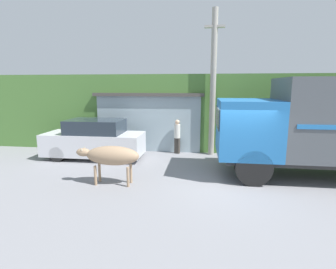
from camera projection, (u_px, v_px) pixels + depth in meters
The scene contains 8 objects.
ground_plane at pixel (231, 182), 8.92m from camera, with size 60.00×60.00×0.00m, color gray.
hillside_embankment at pixel (220, 109), 15.23m from camera, with size 32.00×5.81×3.79m.
building_backdrop at pixel (152, 119), 14.07m from camera, with size 5.46×2.70×2.90m.
cargo_truck at pixel (325, 124), 9.02m from camera, with size 6.92×2.53×3.51m.
brown_cow at pixel (111, 156), 8.60m from camera, with size 2.14×0.64×1.30m.
parked_suv at pixel (94, 140), 11.76m from camera, with size 4.40×1.71×1.76m.
pedestrian_on_hill at pixel (177, 135), 12.59m from camera, with size 0.38×0.38×1.64m.
utility_pole at pixel (213, 82), 11.94m from camera, with size 0.90×0.27×6.59m.
Camera 1 is at (-1.03, -8.68, 3.23)m, focal length 28.00 mm.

